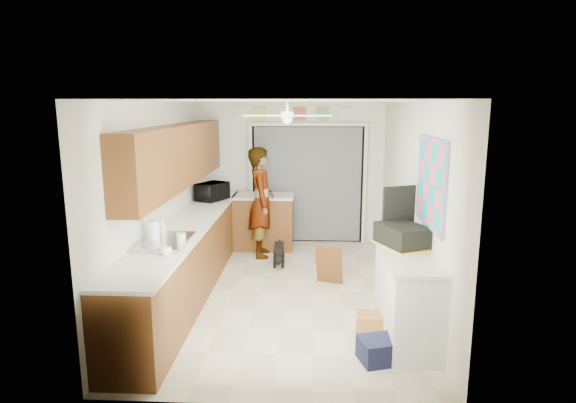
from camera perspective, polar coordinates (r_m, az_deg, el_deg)
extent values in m
plane|color=beige|center=(6.57, -0.18, -10.58)|extent=(5.00, 5.00, 0.00)
plane|color=white|center=(6.09, -0.19, 11.79)|extent=(5.00, 5.00, 0.00)
plane|color=white|center=(8.67, 0.69, 3.39)|extent=(3.20, 0.00, 3.20)
plane|color=white|center=(3.79, -2.18, -7.18)|extent=(3.20, 0.00, 3.20)
plane|color=white|center=(6.49, -14.43, 0.31)|extent=(0.00, 5.00, 5.00)
plane|color=white|center=(6.33, 14.43, 0.03)|extent=(0.00, 5.00, 5.00)
cube|color=brown|center=(6.61, -11.59, -6.54)|extent=(0.60, 4.80, 0.90)
cube|color=white|center=(6.48, -11.66, -2.58)|extent=(0.62, 4.80, 0.04)
cube|color=brown|center=(6.56, -12.82, 5.35)|extent=(0.32, 4.00, 0.80)
cube|color=silver|center=(5.54, -14.24, -4.71)|extent=(0.50, 0.76, 0.06)
cylinder|color=silver|center=(5.57, -16.16, -3.70)|extent=(0.03, 0.03, 0.22)
cube|color=brown|center=(8.37, -2.88, -2.50)|extent=(1.00, 0.60, 0.90)
cube|color=white|center=(8.27, -2.91, 0.66)|extent=(1.04, 0.64, 0.04)
cube|color=black|center=(8.67, 2.33, 2.04)|extent=(2.00, 0.06, 2.10)
cube|color=slate|center=(8.63, 2.33, 1.99)|extent=(1.90, 0.03, 2.05)
cube|color=white|center=(8.71, -4.40, 2.05)|extent=(0.06, 0.04, 2.10)
cube|color=white|center=(8.69, 9.07, 1.93)|extent=(0.06, 0.04, 2.10)
cube|color=white|center=(8.53, 2.39, 9.11)|extent=(2.10, 0.04, 0.06)
cube|color=#E9CE4D|center=(8.60, -3.37, 10.32)|extent=(0.22, 0.02, 0.22)
cube|color=#D24F57|center=(8.56, 1.38, 10.33)|extent=(0.22, 0.02, 0.22)
cube|color=#77B266|center=(8.56, 4.10, 10.31)|extent=(0.22, 0.02, 0.22)
cube|color=silver|center=(8.57, 6.82, 10.26)|extent=(0.22, 0.02, 0.22)
cube|color=silver|center=(8.65, -5.71, 10.29)|extent=(0.22, 0.02, 0.26)
cube|color=white|center=(5.38, 13.91, -10.88)|extent=(0.50, 1.40, 0.90)
cube|color=white|center=(5.22, 14.04, -6.10)|extent=(0.54, 1.44, 0.04)
cube|color=#FF5D8D|center=(5.30, 16.56, 2.15)|extent=(0.03, 1.15, 0.95)
cube|color=white|center=(6.29, -0.09, 10.14)|extent=(1.14, 1.14, 0.24)
imported|color=black|center=(7.87, -8.97, 1.18)|extent=(0.53, 0.61, 0.28)
imported|color=silver|center=(5.77, -14.71, -2.91)|extent=(0.13, 0.13, 0.26)
imported|color=white|center=(5.11, -14.24, -5.70)|extent=(0.13, 0.13, 0.09)
cylinder|color=silver|center=(5.42, -12.55, -4.38)|extent=(0.13, 0.13, 0.14)
cylinder|color=silver|center=(5.21, -15.28, -5.34)|extent=(0.09, 0.09, 0.11)
cylinder|color=white|center=(5.55, -15.60, -3.53)|extent=(0.16, 0.16, 0.26)
cube|color=black|center=(5.40, 13.43, -3.96)|extent=(0.60, 0.67, 0.24)
cube|color=yellow|center=(5.43, 13.37, -5.08)|extent=(0.64, 0.71, 0.02)
cube|color=black|center=(5.62, 13.01, -0.72)|extent=(0.39, 0.20, 0.50)
cube|color=#996530|center=(5.51, 9.94, -14.07)|extent=(0.37, 0.30, 0.21)
cube|color=#151A36|center=(4.98, 10.81, -16.90)|extent=(0.45, 0.41, 0.23)
cube|color=brown|center=(6.76, 4.89, -7.47)|extent=(0.40, 0.26, 0.55)
imported|color=white|center=(7.83, -3.17, -0.10)|extent=(0.50, 0.70, 1.80)
cube|color=black|center=(7.50, -1.08, -6.19)|extent=(0.22, 0.50, 0.39)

